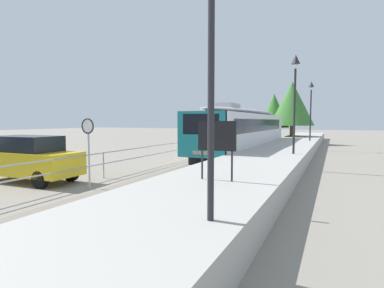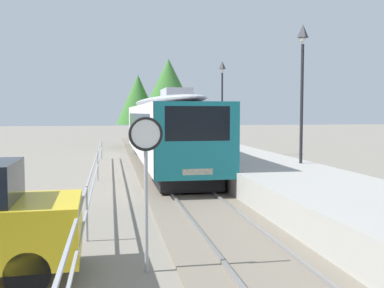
# 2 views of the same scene
# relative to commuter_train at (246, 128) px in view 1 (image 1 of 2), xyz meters

# --- Properties ---
(ground_plane) EXTENTS (160.00, 160.00, 0.00)m
(ground_plane) POSITION_rel_commuter_train_xyz_m (-3.00, -3.27, -2.14)
(ground_plane) COLOR gray
(track_rails) EXTENTS (3.20, 60.00, 0.14)m
(track_rails) POSITION_rel_commuter_train_xyz_m (0.00, -3.27, -2.11)
(track_rails) COLOR slate
(track_rails) RESTS_ON ground
(commuter_train) EXTENTS (2.82, 18.86, 3.74)m
(commuter_train) POSITION_rel_commuter_train_xyz_m (0.00, 0.00, 0.00)
(commuter_train) COLOR silver
(commuter_train) RESTS_ON track_rails
(station_platform) EXTENTS (3.90, 60.00, 0.90)m
(station_platform) POSITION_rel_commuter_train_xyz_m (3.25, -3.27, -1.69)
(station_platform) COLOR #A8A59E
(station_platform) RESTS_ON ground
(platform_lamp_near_end) EXTENTS (0.34, 0.34, 5.35)m
(platform_lamp_near_end) POSITION_rel_commuter_train_xyz_m (4.56, -19.58, 2.48)
(platform_lamp_near_end) COLOR #232328
(platform_lamp_near_end) RESTS_ON station_platform
(platform_lamp_mid_platform) EXTENTS (0.34, 0.34, 5.35)m
(platform_lamp_mid_platform) POSITION_rel_commuter_train_xyz_m (4.56, -7.04, 2.48)
(platform_lamp_mid_platform) COLOR #232328
(platform_lamp_mid_platform) RESTS_ON station_platform
(platform_lamp_far_end) EXTENTS (0.34, 0.34, 5.35)m
(platform_lamp_far_end) POSITION_rel_commuter_train_xyz_m (4.56, 5.50, 2.48)
(platform_lamp_far_end) COLOR #232328
(platform_lamp_far_end) RESTS_ON station_platform
(platform_notice_board) EXTENTS (1.20, 0.08, 1.80)m
(platform_notice_board) POSITION_rel_commuter_train_xyz_m (3.34, -15.92, 0.04)
(platform_notice_board) COLOR #232328
(platform_notice_board) RESTS_ON station_platform
(speed_limit_sign) EXTENTS (0.61, 0.10, 2.81)m
(speed_limit_sign) POSITION_rel_commuter_train_xyz_m (-2.14, -15.46, -0.02)
(speed_limit_sign) COLOR #9EA0A5
(speed_limit_sign) RESTS_ON ground
(carpark_fence) EXTENTS (0.06, 36.06, 1.25)m
(carpark_fence) POSITION_rel_commuter_train_xyz_m (-3.30, -13.27, -1.24)
(carpark_fence) COLOR #9EA0A5
(carpark_fence) RESTS_ON ground
(parked_suv_yellow) EXTENTS (4.65, 2.03, 2.04)m
(parked_suv_yellow) POSITION_rel_commuter_train_xyz_m (-5.65, -15.35, -1.08)
(parked_suv_yellow) COLOR gold
(parked_suv_yellow) RESTS_ON ground
(tree_behind_carpark) EXTENTS (3.77, 3.77, 6.10)m
(tree_behind_carpark) POSITION_rel_commuter_train_xyz_m (-0.39, 15.06, 1.83)
(tree_behind_carpark) COLOR brown
(tree_behind_carpark) RESTS_ON ground
(tree_behind_station_far) EXTENTS (5.05, 5.05, 7.26)m
(tree_behind_station_far) POSITION_rel_commuter_train_xyz_m (1.99, 13.18, 2.57)
(tree_behind_station_far) COLOR brown
(tree_behind_station_far) RESTS_ON ground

